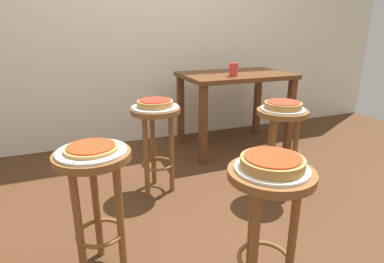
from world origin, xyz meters
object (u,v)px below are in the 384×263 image
(serving_plate_leftside, at_px, (283,109))
(condiment_shaker, at_px, (235,69))
(pizza_foreground, at_px, (272,162))
(stool_middle, at_px, (95,187))
(pizza_rear, at_px, (155,103))
(serving_plate_rear, at_px, (155,107))
(cup_near_edge, at_px, (233,70))
(dining_table, at_px, (235,86))
(serving_plate_middle, at_px, (92,151))
(stool_rear, at_px, (156,132))
(pizza_leftside, at_px, (283,105))
(stool_leftside, at_px, (280,134))
(pizza_middle, at_px, (91,148))
(stool_foreground, at_px, (268,208))
(serving_plate_foreground, at_px, (272,169))

(serving_plate_leftside, distance_m, condiment_shaker, 1.04)
(pizza_foreground, distance_m, stool_middle, 0.80)
(pizza_foreground, relative_size, pizza_rear, 1.01)
(serving_plate_rear, xyz_separation_m, cup_near_edge, (0.84, 0.44, 0.17))
(serving_plate_rear, bearing_deg, dining_table, 32.19)
(serving_plate_middle, relative_size, stool_rear, 0.50)
(pizza_foreground, xyz_separation_m, condiment_shaker, (0.82, 1.78, 0.12))
(pizza_leftside, bearing_deg, stool_leftside, 0.00)
(pizza_foreground, distance_m, stool_rear, 1.16)
(stool_leftside, bearing_deg, dining_table, 79.79)
(serving_plate_rear, height_order, pizza_rear, pizza_rear)
(serving_plate_leftside, distance_m, stool_rear, 0.88)
(serving_plate_rear, bearing_deg, pizza_middle, -125.05)
(stool_foreground, distance_m, condiment_shaker, 1.99)
(pizza_middle, height_order, serving_plate_leftside, pizza_middle)
(stool_middle, distance_m, dining_table, 1.94)
(cup_near_edge, bearing_deg, condiment_shaker, 57.38)
(pizza_foreground, bearing_deg, stool_foreground, 180.00)
(pizza_foreground, height_order, serving_plate_leftside, pizza_foreground)
(pizza_rear, bearing_deg, pizza_middle, -125.05)
(stool_middle, xyz_separation_m, condiment_shaker, (1.46, 1.33, 0.32))
(stool_foreground, bearing_deg, serving_plate_leftside, 50.64)
(dining_table, bearing_deg, condiment_shaker, 66.57)
(serving_plate_middle, distance_m, pizza_leftside, 1.30)
(stool_leftside, distance_m, condiment_shaker, 1.08)
(stool_foreground, height_order, pizza_rear, pizza_rear)
(stool_foreground, height_order, stool_rear, same)
(stool_leftside, height_order, pizza_rear, pizza_rear)
(serving_plate_foreground, distance_m, condiment_shaker, 1.96)
(pizza_rear, height_order, condiment_shaker, condiment_shaker)
(serving_plate_leftside, xyz_separation_m, cup_near_edge, (0.06, 0.81, 0.17))
(serving_plate_rear, xyz_separation_m, pizza_rear, (-0.00, 0.00, 0.03))
(pizza_foreground, bearing_deg, dining_table, 65.18)
(stool_leftside, bearing_deg, cup_near_edge, 85.59)
(stool_middle, height_order, pizza_middle, pizza_middle)
(serving_plate_middle, xyz_separation_m, serving_plate_rear, (0.48, 0.69, 0.00))
(serving_plate_rear, relative_size, dining_table, 0.32)
(stool_leftside, relative_size, dining_table, 0.62)
(serving_plate_leftside, xyz_separation_m, pizza_leftside, (0.00, 0.00, 0.03))
(pizza_leftside, distance_m, condiment_shaker, 1.04)
(stool_rear, relative_size, serving_plate_rear, 1.93)
(stool_rear, xyz_separation_m, dining_table, (0.96, 0.60, 0.16))
(stool_middle, xyz_separation_m, cup_near_edge, (1.33, 1.13, 0.34))
(pizza_foreground, bearing_deg, cup_near_edge, 66.31)
(pizza_leftside, distance_m, pizza_rear, 0.86)
(stool_rear, relative_size, condiment_shaker, 8.15)
(pizza_middle, bearing_deg, serving_plate_rear, 54.95)
(serving_plate_middle, bearing_deg, serving_plate_rear, 54.95)
(stool_rear, bearing_deg, dining_table, 32.19)
(pizza_foreground, xyz_separation_m, stool_rear, (-0.15, 1.14, -0.21))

